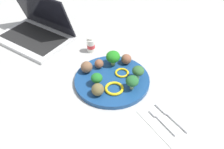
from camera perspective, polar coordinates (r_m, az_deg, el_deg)
name	(u,v)px	position (r m, az deg, el deg)	size (l,w,h in m)	color
ground_plane	(112,82)	(0.96, 0.00, -1.62)	(4.00, 4.00, 0.00)	#B2B2AD
plate	(112,80)	(0.95, 0.00, -1.26)	(0.28, 0.28, 0.02)	navy
broccoli_floret_far_rim	(97,78)	(0.91, -3.44, -0.84)	(0.04, 0.04, 0.05)	#9DBE6F
broccoli_floret_back_right	(138,71)	(0.93, 5.87, 0.77)	(0.04, 0.04, 0.05)	#8EBE84
broccoli_floret_center	(132,81)	(0.89, 4.54, -1.52)	(0.05, 0.05, 0.05)	#AABC74
broccoli_floret_near_rim	(113,57)	(0.99, 0.24, 3.96)	(0.06, 0.06, 0.06)	#98C86A
meatball_back_left	(100,63)	(0.99, -2.81, 2.49)	(0.04, 0.04, 0.04)	brown
meatball_near_rim	(87,67)	(0.97, -5.70, 1.67)	(0.04, 0.04, 0.04)	brown
meatball_front_right	(98,90)	(0.87, -3.21, -3.39)	(0.04, 0.04, 0.04)	brown
meatball_far_rim	(126,59)	(1.01, 3.22, 3.47)	(0.04, 0.04, 0.04)	brown
pepper_ring_front_left	(122,73)	(0.97, 2.24, 0.39)	(0.05, 0.05, 0.01)	yellow
pepper_ring_back_right	(114,88)	(0.90, 0.50, -3.14)	(0.07, 0.07, 0.01)	yellow
napkin	(167,120)	(0.85, 12.31, -9.99)	(0.17, 0.12, 0.01)	white
fork	(162,120)	(0.84, 11.09, -10.00)	(0.12, 0.03, 0.01)	silver
knife	(170,116)	(0.86, 12.91, -8.94)	(0.15, 0.02, 0.01)	silver
yogurt_bottle	(91,45)	(1.09, -4.75, 6.56)	(0.03, 0.03, 0.07)	white
laptop	(36,31)	(1.22, -16.59, 9.35)	(0.37, 0.32, 0.21)	silver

